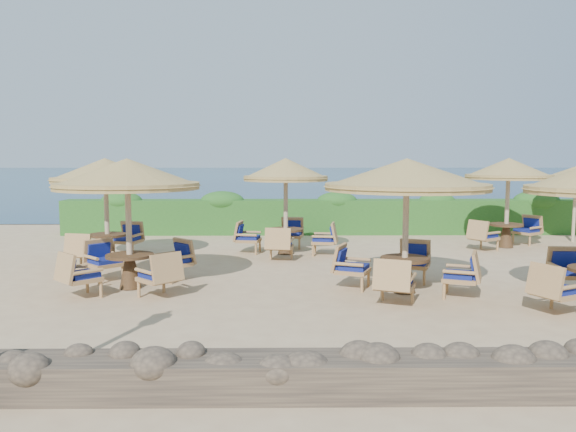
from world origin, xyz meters
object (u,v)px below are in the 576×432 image
(cafe_set_3, at_px, (106,184))
(cafe_set_5, at_px, (508,182))
(cafe_set_0, at_px, (128,198))
(extra_parasol, at_px, (576,173))
(cafe_set_4, at_px, (286,193))
(cafe_set_1, at_px, (406,196))

(cafe_set_3, relative_size, cafe_set_5, 1.06)
(cafe_set_5, bearing_deg, cafe_set_0, -152.24)
(cafe_set_3, height_order, cafe_set_5, same)
(extra_parasol, relative_size, cafe_set_4, 0.84)
(extra_parasol, relative_size, cafe_set_0, 0.82)
(extra_parasol, distance_m, cafe_set_4, 9.37)
(extra_parasol, height_order, cafe_set_4, cafe_set_4)
(cafe_set_1, relative_size, cafe_set_4, 1.13)
(cafe_set_1, relative_size, cafe_set_3, 1.12)
(cafe_set_1, bearing_deg, cafe_set_3, 153.34)
(cafe_set_0, xyz_separation_m, cafe_set_4, (3.21, 4.08, -0.17))
(cafe_set_1, height_order, cafe_set_3, same)
(cafe_set_3, height_order, cafe_set_4, same)
(cafe_set_0, distance_m, cafe_set_4, 5.19)
(cafe_set_0, bearing_deg, cafe_set_5, 27.76)
(cafe_set_1, height_order, cafe_set_5, same)
(cafe_set_3, distance_m, cafe_set_5, 11.36)
(cafe_set_0, bearing_deg, cafe_set_4, 51.78)
(extra_parasol, height_order, cafe_set_1, cafe_set_1)
(extra_parasol, xyz_separation_m, cafe_set_4, (-9.12, -2.11, -0.49))
(cafe_set_0, xyz_separation_m, cafe_set_1, (5.53, -0.42, 0.07))
(cafe_set_4, bearing_deg, extra_parasol, 13.00)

